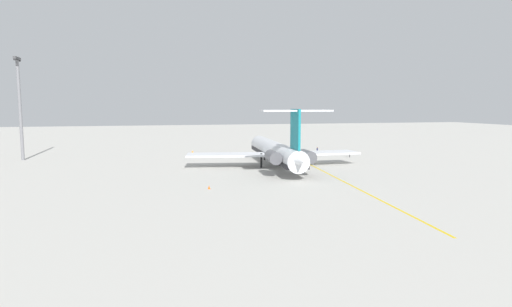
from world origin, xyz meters
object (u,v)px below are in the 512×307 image
Objects in this scene: ground_crew_near_nose at (317,150)px; ground_crew_portside at (193,153)px; safety_cone_nose at (209,187)px; light_mast at (20,104)px; main_jetliner at (276,151)px; safety_cone_wingtip at (328,152)px; ground_crew_near_tail at (350,153)px.

ground_crew_near_nose reaches higher than ground_crew_portside.
safety_cone_nose is 58.73m from light_mast.
main_jetliner is 22.83× the size of ground_crew_portside.
safety_cone_nose is 1.00× the size of safety_cone_wingtip.
light_mast is at bearing 86.47° from safety_cone_wingtip.
ground_crew_portside is 3.25× the size of safety_cone_wingtip.
safety_cone_wingtip is at bearing 17.71° from ground_crew_near_tail.
main_jetliner is 24.98m from ground_crew_portside.
safety_cone_nose is at bearing 135.41° from ground_crew_near_tail.
light_mast is at bearing 39.65° from safety_cone_nose.
main_jetliner is at bearing -170.93° from ground_crew_portside.
safety_cone_wingtip is (8.94, 1.74, -0.79)m from ground_crew_near_tail.
ground_crew_portside is 35.14m from safety_cone_wingtip.
ground_crew_near_tail reaches higher than safety_cone_wingtip.
light_mast reaches higher than ground_crew_portside.
ground_crew_near_nose is 3.28× the size of safety_cone_nose.
ground_crew_near_tail is 0.07× the size of light_mast.
ground_crew_near_nose is 51.64m from safety_cone_nose.
ground_crew_near_tail is 3.05× the size of safety_cone_wingtip.
ground_crew_near_nose is 32.01m from ground_crew_portside.
main_jetliner is at bearing -151.03° from ground_crew_near_nose.
safety_cone_nose is at bearing -150.91° from ground_crew_near_nose.
safety_cone_nose is at bearing -140.35° from light_mast.
safety_cone_nose is at bearing 137.28° from safety_cone_wingtip.
light_mast reaches higher than ground_crew_near_nose.
main_jetliner reaches higher than safety_cone_wingtip.
light_mast is (4.51, 73.24, 12.53)m from safety_cone_wingtip.
light_mast is at bearing 86.54° from ground_crew_near_tail.
light_mast reaches higher than ground_crew_near_tail.
ground_crew_near_nose is 3.26m from safety_cone_wingtip.
ground_crew_portside is 40.17m from light_mast.
ground_crew_near_nose is 71.26m from light_mast.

